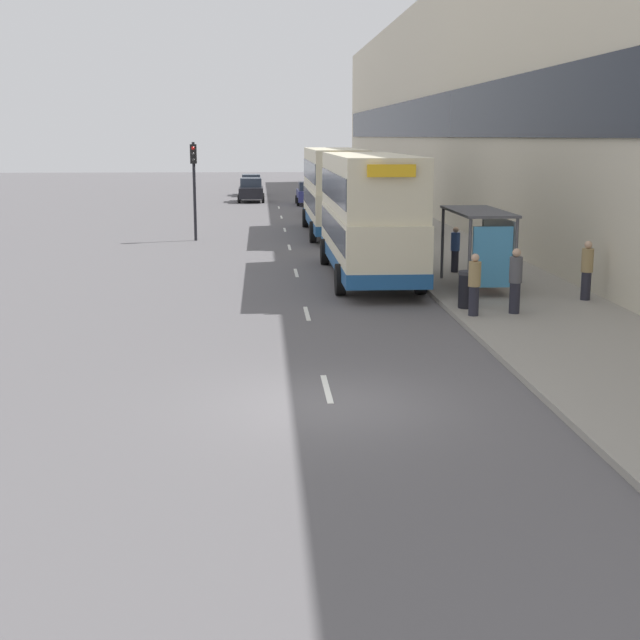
{
  "coord_description": "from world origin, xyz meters",
  "views": [
    {
      "loc": [
        -1.26,
        -15.86,
        4.91
      ],
      "look_at": [
        0.72,
        14.07,
        -1.29
      ],
      "focal_mm": 50.0,
      "sensor_mm": 36.0,
      "label": 1
    }
  ],
  "objects": [
    {
      "name": "car_3",
      "position": [
        -1.99,
        52.78,
        0.88
      ],
      "size": [
        2.01,
        3.99,
        1.79
      ],
      "rotation": [
        0.0,
        0.0,
        3.14
      ],
      "color": "black",
      "rests_on": "ground_plane"
    },
    {
      "name": "pedestrian_at_shelter",
      "position": [
        8.34,
        9.62,
        1.04
      ],
      "size": [
        0.35,
        0.35,
        1.76
      ],
      "color": "#23232D",
      "rests_on": "ground_plane"
    },
    {
      "name": "car_0",
      "position": [
        2.45,
        40.84,
        0.89
      ],
      "size": [
        1.98,
        4.15,
        1.82
      ],
      "color": "#B7B799",
      "rests_on": "ground_plane"
    },
    {
      "name": "double_decker_bus_near",
      "position": [
        2.47,
        14.96,
        2.28
      ],
      "size": [
        2.85,
        10.71,
        4.3
      ],
      "color": "beige",
      "rests_on": "ground_plane"
    },
    {
      "name": "lane_mark_0",
      "position": [
        0.0,
        1.09,
        0.01
      ],
      "size": [
        0.12,
        2.0,
        0.01
      ],
      "color": "silver",
      "rests_on": "ground_plane"
    },
    {
      "name": "traffic_light_far_kerb",
      "position": [
        -4.4,
        27.06,
        3.13
      ],
      "size": [
        0.3,
        0.32,
        4.64
      ],
      "color": "black",
      "rests_on": "ground_plane"
    },
    {
      "name": "lane_mark_3",
      "position": [
        0.0,
        24.06,
        0.01
      ],
      "size": [
        0.12,
        2.0,
        0.01
      ],
      "color": "silver",
      "rests_on": "ground_plane"
    },
    {
      "name": "terrace_facade",
      "position": [
        10.49,
        38.5,
        6.75
      ],
      "size": [
        3.1,
        93.0,
        13.51
      ],
      "color": "beige",
      "rests_on": "ground_plane"
    },
    {
      "name": "double_decker_bus_ahead",
      "position": [
        2.45,
        29.31,
        2.29
      ],
      "size": [
        2.85,
        11.18,
        4.3
      ],
      "color": "beige",
      "rests_on": "ground_plane"
    },
    {
      "name": "ground_plane",
      "position": [
        0.0,
        0.0,
        0.0
      ],
      "size": [
        220.0,
        220.0,
        0.0
      ],
      "primitive_type": "plane",
      "color": "#5B595B"
    },
    {
      "name": "lane_mark_5",
      "position": [
        0.0,
        39.37,
        0.01
      ],
      "size": [
        0.12,
        2.0,
        0.01
      ],
      "color": "silver",
      "rests_on": "ground_plane"
    },
    {
      "name": "pavement",
      "position": [
        6.5,
        38.5,
        0.07
      ],
      "size": [
        5.0,
        93.0,
        0.14
      ],
      "color": "gray",
      "rests_on": "ground_plane"
    },
    {
      "name": "lane_mark_4",
      "position": [
        0.0,
        31.71,
        0.01
      ],
      "size": [
        0.12,
        2.0,
        0.01
      ],
      "color": "silver",
      "rests_on": "ground_plane"
    },
    {
      "name": "car_2",
      "position": [
        2.28,
        49.48,
        0.84
      ],
      "size": [
        1.94,
        4.12,
        1.69
      ],
      "color": "navy",
      "rests_on": "ground_plane"
    },
    {
      "name": "bus_shelter",
      "position": [
        5.77,
        11.64,
        1.88
      ],
      "size": [
        1.6,
        4.2,
        2.48
      ],
      "color": "#4C4C51",
      "rests_on": "ground_plane"
    },
    {
      "name": "car_1",
      "position": [
        -2.04,
        60.43,
        0.87
      ],
      "size": [
        1.91,
        4.55,
        1.75
      ],
      "rotation": [
        0.0,
        0.0,
        3.14
      ],
      "color": "#4C5156",
      "rests_on": "ground_plane"
    },
    {
      "name": "pedestrian_3",
      "position": [
        4.46,
        7.5,
        1.01
      ],
      "size": [
        0.34,
        0.34,
        1.69
      ],
      "color": "#23232D",
      "rests_on": "ground_plane"
    },
    {
      "name": "pedestrian_1",
      "position": [
        5.64,
        15.33,
        0.97
      ],
      "size": [
        0.32,
        0.32,
        1.62
      ],
      "color": "#23232D",
      "rests_on": "ground_plane"
    },
    {
      "name": "litter_bin",
      "position": [
        4.55,
        8.62,
        0.67
      ],
      "size": [
        0.55,
        0.55,
        1.05
      ],
      "color": "black",
      "rests_on": "ground_plane"
    },
    {
      "name": "pedestrian_2",
      "position": [
        5.66,
        7.74,
        1.06
      ],
      "size": [
        0.36,
        0.36,
        1.79
      ],
      "color": "#23232D",
      "rests_on": "ground_plane"
    },
    {
      "name": "lane_mark_2",
      "position": [
        0.0,
        16.4,
        0.01
      ],
      "size": [
        0.12,
        2.0,
        0.01
      ],
      "color": "silver",
      "rests_on": "ground_plane"
    },
    {
      "name": "lane_mark_6",
      "position": [
        0.0,
        47.03,
        0.01
      ],
      "size": [
        0.12,
        2.0,
        0.01
      ],
      "color": "silver",
      "rests_on": "ground_plane"
    },
    {
      "name": "lane_mark_1",
      "position": [
        0.0,
        8.75,
        0.01
      ],
      "size": [
        0.12,
        2.0,
        0.01
      ],
      "color": "silver",
      "rests_on": "ground_plane"
    }
  ]
}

